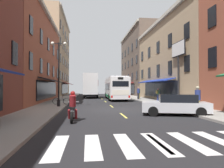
{
  "coord_description": "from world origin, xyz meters",
  "views": [
    {
      "loc": [
        -2.37,
        -16.47,
        1.87
      ],
      "look_at": [
        0.92,
        9.9,
        2.3
      ],
      "focal_mm": 31.96,
      "sensor_mm": 36.0,
      "label": 1
    }
  ],
  "objects_px": {
    "box_truck": "(91,86)",
    "bicycle_near": "(61,101)",
    "pedestrian_far": "(139,93)",
    "pedestrian_near": "(158,94)",
    "sedan_mid": "(91,92)",
    "motorcycle_rider": "(73,108)",
    "sedan_near": "(175,105)",
    "street_lamp_twin": "(59,71)",
    "billboard_sign": "(178,56)",
    "pedestrian_mid": "(198,99)",
    "pedestrian_rear": "(138,93)",
    "transit_bus": "(115,88)"
  },
  "relations": [
    {
      "from": "bicycle_near",
      "to": "pedestrian_mid",
      "type": "xyz_separation_m",
      "value": [
        9.89,
        -8.18,
        0.57
      ]
    },
    {
      "from": "transit_bus",
      "to": "pedestrian_far",
      "type": "height_order",
      "value": "transit_bus"
    },
    {
      "from": "pedestrian_near",
      "to": "pedestrian_far",
      "type": "relative_size",
      "value": 0.96
    },
    {
      "from": "pedestrian_far",
      "to": "pedestrian_near",
      "type": "bearing_deg",
      "value": -153.27
    },
    {
      "from": "sedan_mid",
      "to": "street_lamp_twin",
      "type": "distance_m",
      "value": 26.26
    },
    {
      "from": "pedestrian_rear",
      "to": "bicycle_near",
      "type": "bearing_deg",
      "value": -141.64
    },
    {
      "from": "pedestrian_far",
      "to": "sedan_mid",
      "type": "bearing_deg",
      "value": 39.4
    },
    {
      "from": "box_truck",
      "to": "bicycle_near",
      "type": "height_order",
      "value": "box_truck"
    },
    {
      "from": "sedan_mid",
      "to": "pedestrian_mid",
      "type": "bearing_deg",
      "value": -78.65
    },
    {
      "from": "motorcycle_rider",
      "to": "pedestrian_mid",
      "type": "xyz_separation_m",
      "value": [
        8.07,
        1.27,
        0.37
      ]
    },
    {
      "from": "motorcycle_rider",
      "to": "pedestrian_far",
      "type": "distance_m",
      "value": 20.9
    },
    {
      "from": "pedestrian_mid",
      "to": "pedestrian_rear",
      "type": "relative_size",
      "value": 1.0
    },
    {
      "from": "billboard_sign",
      "to": "pedestrian_rear",
      "type": "height_order",
      "value": "billboard_sign"
    },
    {
      "from": "transit_bus",
      "to": "bicycle_near",
      "type": "relative_size",
      "value": 6.49
    },
    {
      "from": "pedestrian_near",
      "to": "pedestrian_rear",
      "type": "relative_size",
      "value": 0.88
    },
    {
      "from": "sedan_near",
      "to": "transit_bus",
      "type": "bearing_deg",
      "value": 95.22
    },
    {
      "from": "billboard_sign",
      "to": "sedan_mid",
      "type": "height_order",
      "value": "billboard_sign"
    },
    {
      "from": "box_truck",
      "to": "pedestrian_mid",
      "type": "xyz_separation_m",
      "value": [
        6.58,
        -23.04,
        -1.07
      ]
    },
    {
      "from": "pedestrian_near",
      "to": "transit_bus",
      "type": "bearing_deg",
      "value": -170.65
    },
    {
      "from": "transit_bus",
      "to": "bicycle_near",
      "type": "height_order",
      "value": "transit_bus"
    },
    {
      "from": "box_truck",
      "to": "pedestrian_near",
      "type": "height_order",
      "value": "box_truck"
    },
    {
      "from": "sedan_near",
      "to": "street_lamp_twin",
      "type": "bearing_deg",
      "value": 145.89
    },
    {
      "from": "sedan_near",
      "to": "pedestrian_rear",
      "type": "xyz_separation_m",
      "value": [
        1.45,
        15.29,
        0.37
      ]
    },
    {
      "from": "transit_bus",
      "to": "bicycle_near",
      "type": "xyz_separation_m",
      "value": [
        -6.9,
        -9.49,
        -1.25
      ]
    },
    {
      "from": "billboard_sign",
      "to": "pedestrian_mid",
      "type": "distance_m",
      "value": 8.55
    },
    {
      "from": "transit_bus",
      "to": "bicycle_near",
      "type": "distance_m",
      "value": 11.79
    },
    {
      "from": "pedestrian_rear",
      "to": "billboard_sign",
      "type": "bearing_deg",
      "value": -74.45
    },
    {
      "from": "pedestrian_near",
      "to": "bicycle_near",
      "type": "bearing_deg",
      "value": -104.5
    },
    {
      "from": "billboard_sign",
      "to": "box_truck",
      "type": "relative_size",
      "value": 0.82
    },
    {
      "from": "pedestrian_near",
      "to": "pedestrian_mid",
      "type": "height_order",
      "value": "pedestrian_mid"
    },
    {
      "from": "transit_bus",
      "to": "pedestrian_near",
      "type": "relative_size",
      "value": 6.96
    },
    {
      "from": "box_truck",
      "to": "pedestrian_mid",
      "type": "height_order",
      "value": "box_truck"
    },
    {
      "from": "sedan_near",
      "to": "pedestrian_near",
      "type": "height_order",
      "value": "pedestrian_near"
    },
    {
      "from": "sedan_near",
      "to": "pedestrian_rear",
      "type": "height_order",
      "value": "pedestrian_rear"
    },
    {
      "from": "pedestrian_far",
      "to": "sedan_near",
      "type": "bearing_deg",
      "value": -174.05
    },
    {
      "from": "box_truck",
      "to": "pedestrian_far",
      "type": "xyz_separation_m",
      "value": [
        7.28,
        -5.34,
        -1.15
      ]
    },
    {
      "from": "transit_bus",
      "to": "pedestrian_near",
      "type": "bearing_deg",
      "value": -45.01
    },
    {
      "from": "street_lamp_twin",
      "to": "box_truck",
      "type": "bearing_deg",
      "value": 79.11
    },
    {
      "from": "bicycle_near",
      "to": "pedestrian_far",
      "type": "xyz_separation_m",
      "value": [
        10.59,
        9.53,
        0.49
      ]
    },
    {
      "from": "transit_bus",
      "to": "pedestrian_near",
      "type": "xyz_separation_m",
      "value": [
        4.92,
        -4.92,
        -0.77
      ]
    },
    {
      "from": "box_truck",
      "to": "pedestrian_mid",
      "type": "relative_size",
      "value": 4.4
    },
    {
      "from": "sedan_mid",
      "to": "bicycle_near",
      "type": "xyz_separation_m",
      "value": [
        -3.48,
        -23.76,
        -0.21
      ]
    },
    {
      "from": "pedestrian_far",
      "to": "motorcycle_rider",
      "type": "bearing_deg",
      "value": 168.05
    },
    {
      "from": "sedan_mid",
      "to": "motorcycle_rider",
      "type": "relative_size",
      "value": 2.26
    },
    {
      "from": "motorcycle_rider",
      "to": "pedestrian_mid",
      "type": "height_order",
      "value": "pedestrian_mid"
    },
    {
      "from": "sedan_mid",
      "to": "pedestrian_near",
      "type": "bearing_deg",
      "value": -66.53
    },
    {
      "from": "pedestrian_mid",
      "to": "pedestrian_far",
      "type": "relative_size",
      "value": 1.08
    },
    {
      "from": "box_truck",
      "to": "motorcycle_rider",
      "type": "height_order",
      "value": "box_truck"
    },
    {
      "from": "sedan_mid",
      "to": "transit_bus",
      "type": "bearing_deg",
      "value": -76.54
    },
    {
      "from": "transit_bus",
      "to": "pedestrian_near",
      "type": "distance_m",
      "value": 7.0
    }
  ]
}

